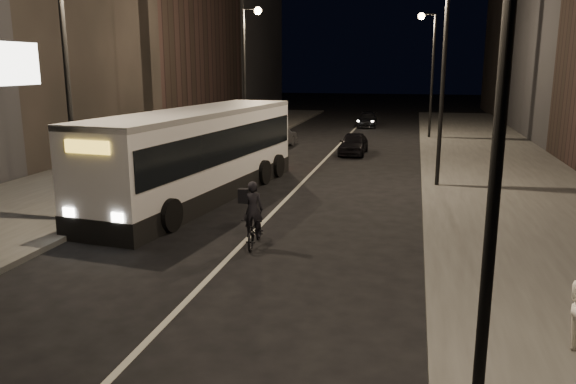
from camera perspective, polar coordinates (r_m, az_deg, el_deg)
The scene contains 13 objects.
ground at distance 13.09m, azimuth -8.97°, elevation -9.59°, with size 180.00×180.00×0.00m, color black.
sidewalk_right at distance 25.98m, azimuth 21.11°, elevation 1.12°, with size 7.00×70.00×0.16m, color #3B3B38.
sidewalk_left at distance 28.82m, azimuth -14.55°, elevation 2.65°, with size 7.00×70.00×0.16m, color #3B3B38.
streetlight_right_near at distance 7.27m, azimuth 19.27°, elevation 15.39°, with size 1.20×0.44×8.12m.
streetlight_right_mid at distance 23.23m, azimuth 14.93°, elevation 13.39°, with size 1.20×0.44×8.12m.
streetlight_right_far at distance 39.23m, azimuth 14.14°, elevation 13.01°, with size 1.20×0.44×8.12m.
streetlight_left_near at distance 18.17m, azimuth -21.00°, elevation 13.27°, with size 1.20×0.44×8.12m.
streetlight_left_far at distance 34.67m, azimuth -4.06°, elevation 13.43°, with size 1.20×0.44×8.12m.
city_bus at distance 21.37m, azimuth -8.97°, elevation 4.20°, with size 4.15×12.58×3.33m.
cyclist_on_bicycle at distance 15.56m, azimuth -3.44°, elevation -3.34°, with size 0.70×1.68×1.89m.
car_near at distance 32.01m, azimuth 6.67°, elevation 4.92°, with size 1.45×3.61×1.23m, color black.
car_mid at distance 34.43m, azimuth -1.18°, elevation 5.59°, with size 1.36×3.90×1.29m, color #343436.
car_far at distance 46.70m, azimuth 8.07°, elevation 7.26°, with size 1.56×3.84×1.12m, color black.
Camera 1 is at (4.59, -11.22, 4.94)m, focal length 35.00 mm.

